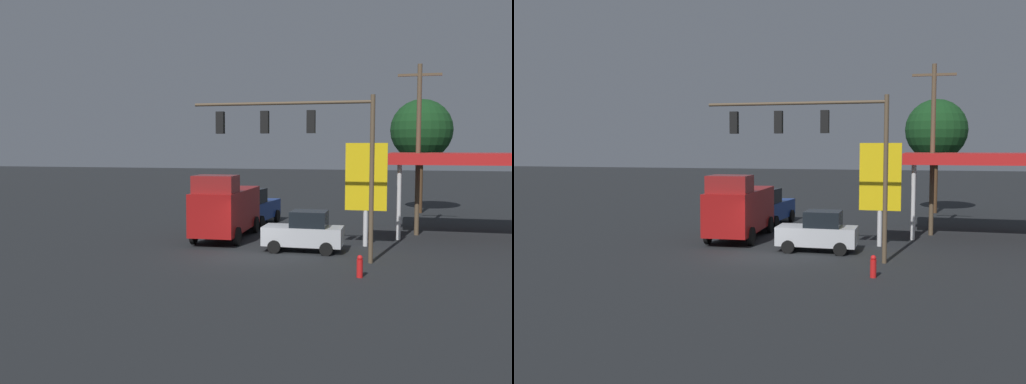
{
  "view_description": "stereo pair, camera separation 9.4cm",
  "coord_description": "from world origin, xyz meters",
  "views": [
    {
      "loc": [
        -6.94,
        24.95,
        5.05
      ],
      "look_at": [
        0.0,
        -2.0,
        2.82
      ],
      "focal_mm": 40.0,
      "sensor_mm": 36.0,
      "label": 1
    },
    {
      "loc": [
        -7.03,
        24.92,
        5.05
      ],
      "look_at": [
        0.0,
        -2.0,
        2.82
      ],
      "focal_mm": 40.0,
      "sensor_mm": 36.0,
      "label": 2
    }
  ],
  "objects": [
    {
      "name": "pickup_parked",
      "position": [
        2.33,
        -10.44,
        1.11
      ],
      "size": [
        2.58,
        5.34,
        2.4
      ],
      "rotation": [
        0.0,
        0.0,
        1.49
      ],
      "color": "navy",
      "rests_on": "ground"
    },
    {
      "name": "street_tree",
      "position": [
        -8.27,
        -19.91,
        6.28
      ],
      "size": [
        4.61,
        4.61,
        8.61
      ],
      "color": "#4C331E",
      "rests_on": "ground"
    },
    {
      "name": "hatchback_crossing",
      "position": [
        -2.42,
        -1.97,
        0.95
      ],
      "size": [
        3.81,
        1.98,
        1.97
      ],
      "rotation": [
        0.0,
        0.0,
        0.01
      ],
      "color": "silver",
      "rests_on": "ground"
    },
    {
      "name": "price_sign",
      "position": [
        -5.18,
        -4.14,
        3.4
      ],
      "size": [
        2.07,
        0.27,
        5.23
      ],
      "color": "silver",
      "rests_on": "ground"
    },
    {
      "name": "ground_plane",
      "position": [
        0.0,
        0.0,
        0.0
      ],
      "size": [
        200.0,
        200.0,
        0.0
      ],
      "primitive_type": "plane",
      "color": "black"
    },
    {
      "name": "delivery_truck",
      "position": [
        2.4,
        -4.64,
        1.69
      ],
      "size": [
        2.77,
        6.88,
        3.58
      ],
      "rotation": [
        0.0,
        0.0,
        1.61
      ],
      "color": "maroon",
      "rests_on": "ground"
    },
    {
      "name": "fire_hydrant",
      "position": [
        -5.42,
        2.96,
        0.44
      ],
      "size": [
        0.24,
        0.24,
        0.88
      ],
      "color": "red",
      "rests_on": "ground"
    },
    {
      "name": "gas_station_canopy",
      "position": [
        -10.59,
        -9.03,
        4.31
      ],
      "size": [
        8.81,
        6.11,
        4.68
      ],
      "color": "red",
      "rests_on": "ground"
    },
    {
      "name": "traffic_signal_assembly",
      "position": [
        -2.7,
        0.06,
        5.43
      ],
      "size": [
        8.11,
        0.43,
        7.25
      ],
      "color": "brown",
      "rests_on": "ground"
    },
    {
      "name": "utility_pole",
      "position": [
        -7.78,
        -8.6,
        5.11
      ],
      "size": [
        2.4,
        0.26,
        9.65
      ],
      "color": "brown",
      "rests_on": "ground"
    }
  ]
}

